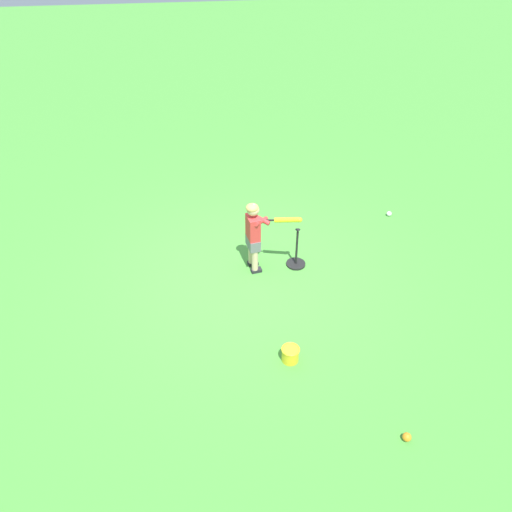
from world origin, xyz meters
The scene contains 7 objects.
ground_plane centered at (0.00, 0.00, 0.00)m, with size 40.00×40.00×0.00m, color #479338.
child_batter centered at (-0.15, -0.13, 0.65)m, with size 0.75×0.33×1.08m.
play_ball_by_bucket centered at (-1.28, 2.79, 0.05)m, with size 0.09×0.09×0.09m, color orange.
play_ball_near_batter centered at (-0.44, -1.30, 0.04)m, with size 0.07×0.07×0.07m, color blue.
play_ball_far_right centered at (-2.55, -1.22, 0.04)m, with size 0.08×0.08×0.08m, color white.
batting_tee centered at (-0.75, -0.13, 0.10)m, with size 0.28×0.28×0.62m.
toy_bucket centered at (-0.33, 1.62, 0.10)m, with size 0.22×0.22×0.19m.
Camera 1 is at (0.59, 5.36, 4.46)m, focal length 34.52 mm.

